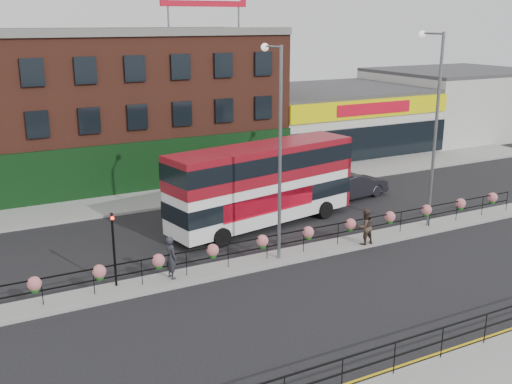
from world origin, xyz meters
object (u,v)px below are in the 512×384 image
double_decker_bus (263,177)px  lamp_column_west (277,136)px  pedestrian_b (365,227)px  lamp_column_east (433,114)px  pedestrian_a (171,257)px  car (352,185)px

double_decker_bus → lamp_column_west: bearing=-111.0°
pedestrian_b → lamp_column_east: (4.80, 0.90, 5.14)m
lamp_column_west → pedestrian_a: bearing=-179.5°
pedestrian_a → lamp_column_west: lamp_column_west is taller
pedestrian_a → lamp_column_west: 7.11m
pedestrian_a → lamp_column_west: bearing=-98.4°
car → lamp_column_west: 12.39m
double_decker_bus → pedestrian_a: double_decker_bus is taller
double_decker_bus → pedestrian_b: (2.93, -5.19, -1.70)m
double_decker_bus → lamp_column_west: lamp_column_west is taller
pedestrian_b → lamp_column_west: lamp_column_west is taller
car → pedestrian_b: size_ratio=2.90×
double_decker_bus → lamp_column_east: lamp_column_east is taller
double_decker_bus → lamp_column_west: 5.80m
car → pedestrian_b: 8.50m
pedestrian_a → lamp_column_east: bearing=-97.7°
car → pedestrian_b: bearing=138.0°
pedestrian_b → lamp_column_west: (-4.67, 0.65, 4.87)m
lamp_column_east → car: bearing=92.2°
double_decker_bus → pedestrian_a: (-6.96, -4.58, -1.65)m
car → lamp_column_east: (0.24, -6.27, 5.37)m
car → pedestrian_a: size_ratio=2.77×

